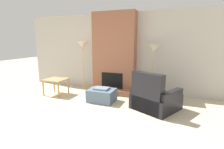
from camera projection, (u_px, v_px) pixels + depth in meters
The scene contains 8 objects.
ground_plane at pixel (55, 137), 3.15m from camera, with size 24.00×24.00×0.00m, color beige.
wall_back at pixel (117, 53), 5.91m from camera, with size 6.87×0.06×2.60m, color #BCB7AD.
fireplace at pixel (114, 55), 5.70m from camera, with size 1.41×0.66×2.60m.
ottoman at pixel (102, 95), 4.94m from camera, with size 0.73×0.57×0.40m.
armchair at pixel (154, 99), 4.34m from camera, with size 1.30×1.29×0.97m.
side_table at pixel (56, 81), 5.55m from camera, with size 0.65×0.59×0.50m.
floor_lamp_left at pixel (82, 47), 5.95m from camera, with size 0.38×0.38×1.67m.
floor_lamp_right at pixel (154, 51), 5.12m from camera, with size 0.38×0.38×1.59m.
Camera 1 is at (1.99, -2.31, 1.71)m, focal length 28.00 mm.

